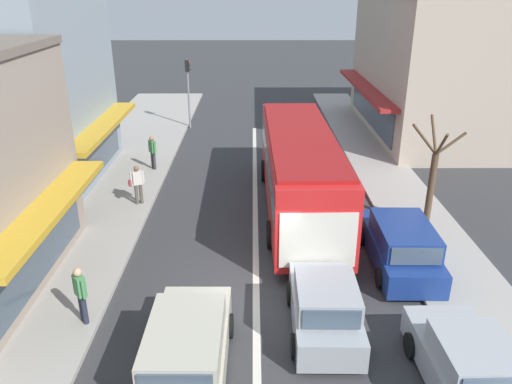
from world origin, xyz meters
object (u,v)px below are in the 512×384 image
at_px(city_bus, 300,166).
at_px(parked_sedan_kerb_front, 471,371).
at_px(street_tree_right, 432,180).
at_px(pedestrian_with_handbag_near, 137,182).
at_px(parked_wagon_kerb_second, 401,245).
at_px(pedestrian_far_walker, 153,150).
at_px(hatchback_behind_bus_near, 325,307).
at_px(pedestrian_browsing_midblock, 81,292).
at_px(traffic_light_downstreet, 188,82).
at_px(wagon_queue_gap_filler, 187,351).

distance_m(city_bus, parked_sedan_kerb_front, 10.23).
relative_size(street_tree_right, pedestrian_with_handbag_near, 2.53).
xyz_separation_m(city_bus, parked_sedan_kerb_front, (2.91, -9.73, -1.22)).
distance_m(parked_wagon_kerb_second, pedestrian_with_handbag_near, 10.44).
height_order(parked_wagon_kerb_second, pedestrian_far_walker, pedestrian_far_walker).
relative_size(city_bus, street_tree_right, 2.65).
bearing_deg(pedestrian_far_walker, parked_sedan_kerb_front, -56.29).
bearing_deg(hatchback_behind_bus_near, parked_sedan_kerb_front, -38.37).
bearing_deg(street_tree_right, hatchback_behind_bus_near, -127.85).
distance_m(hatchback_behind_bus_near, parked_sedan_kerb_front, 3.66).
bearing_deg(pedestrian_browsing_midblock, parked_wagon_kerb_second, 18.24).
distance_m(city_bus, hatchback_behind_bus_near, 7.55).
distance_m(parked_wagon_kerb_second, pedestrian_browsing_midblock, 9.65).
bearing_deg(parked_sedan_kerb_front, city_bus, 106.66).
height_order(city_bus, traffic_light_downstreet, traffic_light_downstreet).
bearing_deg(parked_sedan_kerb_front, hatchback_behind_bus_near, 141.63).
bearing_deg(city_bus, parked_sedan_kerb_front, -73.34).
xyz_separation_m(parked_sedan_kerb_front, parked_wagon_kerb_second, (-0.03, 5.49, 0.08)).
bearing_deg(pedestrian_far_walker, pedestrian_with_handbag_near, -87.96).
xyz_separation_m(traffic_light_downstreet, pedestrian_with_handbag_near, (-0.70, -11.93, -1.79)).
xyz_separation_m(parked_wagon_kerb_second, pedestrian_with_handbag_near, (-9.34, 4.65, 0.32)).
height_order(hatchback_behind_bus_near, parked_wagon_kerb_second, parked_wagon_kerb_second).
height_order(city_bus, hatchback_behind_bus_near, city_bus).
height_order(city_bus, street_tree_right, street_tree_right).
bearing_deg(wagon_queue_gap_filler, hatchback_behind_bus_near, 26.69).
xyz_separation_m(hatchback_behind_bus_near, traffic_light_downstreet, (-5.79, 19.80, 2.15)).
distance_m(parked_sedan_kerb_front, parked_wagon_kerb_second, 5.49).
xyz_separation_m(wagon_queue_gap_filler, street_tree_right, (7.91, 7.55, 1.18)).
distance_m(traffic_light_downstreet, street_tree_right, 17.38).
bearing_deg(pedestrian_with_handbag_near, traffic_light_downstreet, 86.63).
relative_size(parked_wagon_kerb_second, traffic_light_downstreet, 1.08).
xyz_separation_m(hatchback_behind_bus_near, parked_wagon_kerb_second, (2.84, 3.22, 0.04)).
bearing_deg(street_tree_right, city_bus, 160.89).
bearing_deg(parked_wagon_kerb_second, pedestrian_browsing_midblock, -161.76).
xyz_separation_m(city_bus, wagon_queue_gap_filler, (-3.31, -9.14, -1.14)).
distance_m(city_bus, pedestrian_with_handbag_near, 6.52).
bearing_deg(pedestrian_with_handbag_near, hatchback_behind_bus_near, -50.48).
distance_m(pedestrian_with_handbag_near, pedestrian_far_walker, 4.11).
xyz_separation_m(traffic_light_downstreet, pedestrian_browsing_midblock, (-0.53, -19.60, -1.79)).
distance_m(street_tree_right, pedestrian_far_walker, 12.79).
height_order(city_bus, pedestrian_far_walker, city_bus).
relative_size(street_tree_right, pedestrian_browsing_midblock, 2.53).
bearing_deg(parked_sedan_kerb_front, pedestrian_browsing_midblock, 164.94).
bearing_deg(parked_sedan_kerb_front, street_tree_right, 78.30).
height_order(city_bus, pedestrian_browsing_midblock, city_bus).
height_order(hatchback_behind_bus_near, traffic_light_downstreet, traffic_light_downstreet).
xyz_separation_m(wagon_queue_gap_filler, pedestrian_browsing_midblock, (-2.97, 1.88, 0.32)).
height_order(hatchback_behind_bus_near, pedestrian_browsing_midblock, pedestrian_browsing_midblock).
distance_m(parked_sedan_kerb_front, pedestrian_browsing_midblock, 9.53).
distance_m(wagon_queue_gap_filler, pedestrian_far_walker, 14.06).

